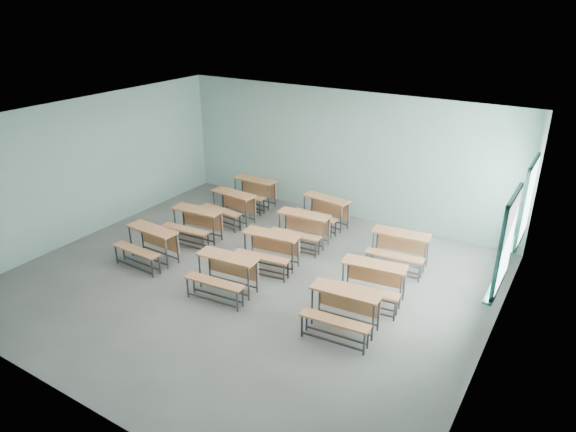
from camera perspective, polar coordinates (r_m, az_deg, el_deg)
name	(u,v)px	position (r m, az deg, el deg)	size (l,w,h in m)	color
room	(252,207)	(9.68, -4.05, 1.01)	(9.04, 8.04, 3.24)	gray
desk_unit_r0c0	(149,241)	(11.23, -15.16, -2.64)	(1.21, 0.84, 0.74)	#C37746
desk_unit_r0c1	(225,270)	(9.82, -7.04, -5.92)	(1.26, 0.90, 0.74)	#C37746
desk_unit_r0c2	(343,305)	(8.75, 6.15, -9.85)	(1.25, 0.90, 0.74)	#C37746
desk_unit_r1c0	(195,220)	(11.98, -10.31, -0.48)	(1.25, 0.89, 0.74)	#C37746
desk_unit_r1c1	(269,246)	(10.62, -2.09, -3.35)	(1.28, 0.95, 0.74)	#C37746
desk_unit_r1c2	(372,278)	(9.60, 9.34, -6.78)	(1.28, 0.95, 0.74)	#C37746
desk_unit_r2c0	(231,203)	(12.85, -6.36, 1.45)	(1.26, 0.91, 0.74)	#C37746
desk_unit_r2c1	(302,225)	(11.55, 1.57, -1.02)	(1.26, 0.90, 0.74)	#C37746
desk_unit_r2c2	(399,245)	(10.89, 12.26, -3.19)	(1.26, 0.92, 0.74)	#C37746
desk_unit_r3c0	(253,189)	(13.75, -3.96, 3.05)	(1.19, 0.80, 0.74)	#C37746
desk_unit_r3c1	(324,208)	(12.49, 3.98, 0.89)	(1.27, 0.93, 0.74)	#C37746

